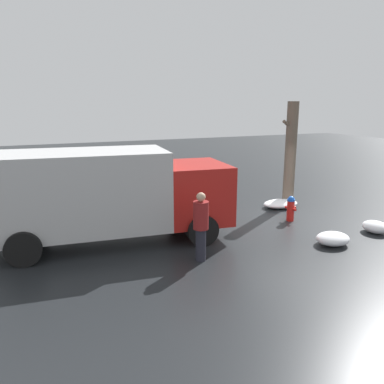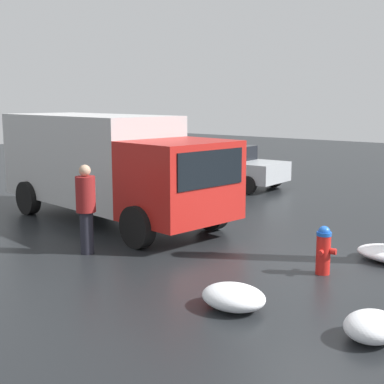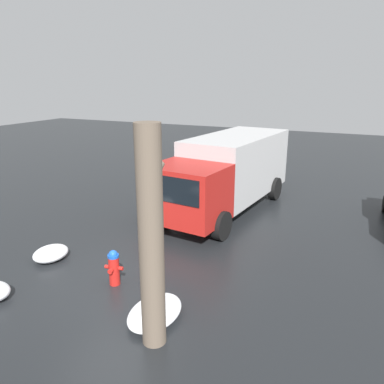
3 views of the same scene
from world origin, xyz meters
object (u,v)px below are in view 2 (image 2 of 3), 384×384
pedestrian (86,206)px  parked_car (226,165)px  delivery_truck (107,163)px  fire_hydrant (324,249)px

pedestrian → parked_car: 9.15m
pedestrian → parked_car: (2.76, -8.72, -0.24)m
delivery_truck → parked_car: size_ratio=1.71×
delivery_truck → pedestrian: bearing=46.6°
delivery_truck → parked_car: (0.78, -6.36, -0.73)m
delivery_truck → pedestrian: size_ratio=4.00×
fire_hydrant → pedestrian: 4.67m
pedestrian → fire_hydrant: bearing=68.1°
fire_hydrant → parked_car: (7.03, -6.93, 0.30)m
fire_hydrant → parked_car: parked_car is taller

